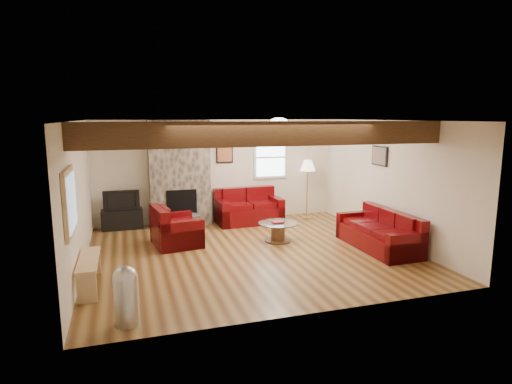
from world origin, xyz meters
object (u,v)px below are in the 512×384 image
at_px(sofa_three, 378,230).
at_px(coffee_table, 278,232).
at_px(loveseat, 249,206).
at_px(armchair_red, 176,226).
at_px(tv_cabinet, 122,219).
at_px(television, 121,200).
at_px(floor_lamp, 308,169).

bearing_deg(sofa_three, coffee_table, -121.13).
bearing_deg(coffee_table, loveseat, 94.40).
relative_size(armchair_red, tv_cabinet, 1.07).
distance_m(loveseat, television, 2.99).
height_order(armchair_red, floor_lamp, floor_lamp).
height_order(coffee_table, floor_lamp, floor_lamp).
height_order(loveseat, armchair_red, loveseat).
height_order(sofa_three, loveseat, loveseat).
distance_m(armchair_red, tv_cabinet, 1.95).
height_order(armchair_red, television, television).
relative_size(loveseat, armchair_red, 1.58).
distance_m(coffee_table, floor_lamp, 2.50).
xyz_separation_m(tv_cabinet, floor_lamp, (4.52, -0.28, 1.05)).
xyz_separation_m(armchair_red, television, (-1.05, 1.64, 0.29)).
relative_size(sofa_three, loveseat, 1.24).
xyz_separation_m(sofa_three, loveseat, (-1.86, 2.75, 0.04)).
bearing_deg(armchair_red, loveseat, -63.32).
bearing_deg(television, floor_lamp, -3.60).
distance_m(armchair_red, coffee_table, 2.09).
distance_m(sofa_three, floor_lamp, 2.92).
relative_size(armchair_red, floor_lamp, 0.66).
bearing_deg(armchair_red, sofa_three, -118.83).
relative_size(tv_cabinet, floor_lamp, 0.62).
distance_m(tv_cabinet, floor_lamp, 4.65).
relative_size(coffee_table, tv_cabinet, 0.89).
relative_size(coffee_table, floor_lamp, 0.55).
relative_size(tv_cabinet, television, 1.16).
height_order(loveseat, coffee_table, loveseat).
height_order(sofa_three, floor_lamp, floor_lamp).
bearing_deg(floor_lamp, armchair_red, -158.67).
bearing_deg(armchair_red, coffee_table, -108.94).
relative_size(sofa_three, floor_lamp, 1.29).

